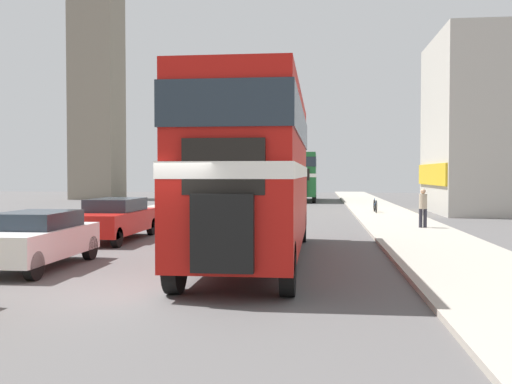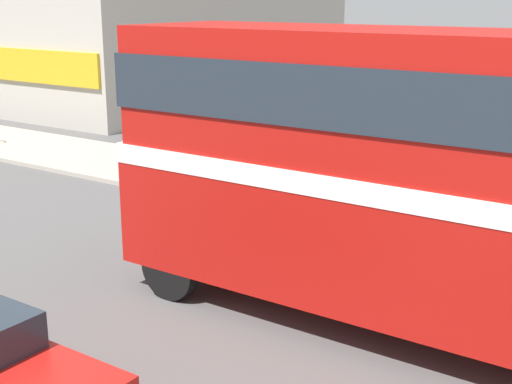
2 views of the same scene
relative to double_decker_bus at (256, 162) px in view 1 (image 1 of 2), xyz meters
name	(u,v)px [view 1 (image 1 of 2)]	position (x,y,z in m)	size (l,w,h in m)	color
ground_plane	(154,295)	(-1.44, -4.51, -2.60)	(120.00, 120.00, 0.00)	#565454
double_decker_bus	(256,162)	(0.00, 0.00, 0.00)	(2.48, 10.61, 4.39)	#B2140F
bus_distant	(302,173)	(0.19, 33.65, -0.21)	(2.43, 9.29, 4.01)	#1E602D
car_parked_mid	(35,239)	(-5.21, -1.83, -1.88)	(1.73, 3.92, 1.37)	white
car_parked_far	(115,219)	(-5.37, 4.03, -1.85)	(1.71, 4.58, 1.44)	red
pedestrian_walking	(423,206)	(5.86, 8.73, -1.59)	(0.32, 0.32, 1.58)	#282833
bicycle_on_pavement	(375,206)	(4.83, 17.86, -2.12)	(0.05, 1.76, 0.78)	black
church_tower	(96,4)	(-18.56, 35.42, 15.19)	(4.22, 4.22, 34.93)	gray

